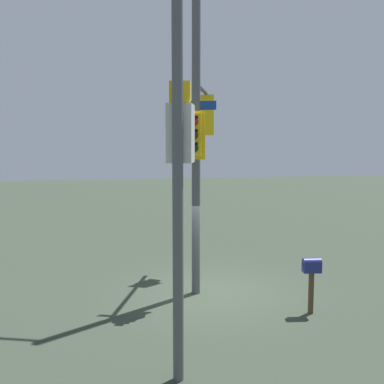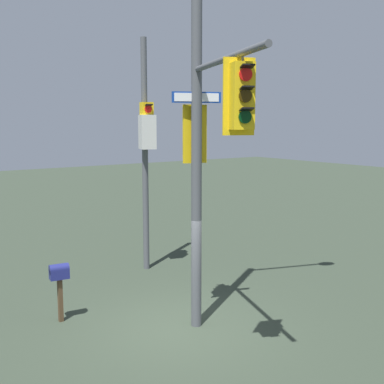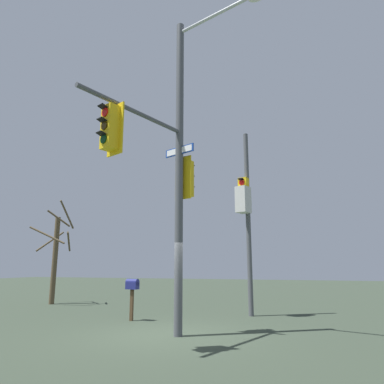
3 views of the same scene
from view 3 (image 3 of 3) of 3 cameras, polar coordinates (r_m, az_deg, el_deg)
ground_plane at (r=10.43m, az=-4.34°, el=-22.10°), size 80.00×80.00×0.00m
main_signal_pole_assembly at (r=10.13m, az=-3.03°, el=7.05°), size 4.21×4.08×9.49m
secondary_pole_assembly at (r=14.08m, az=8.63°, el=-2.35°), size 0.59×0.78×7.25m
mailbox at (r=12.95m, az=-9.65°, el=-15.02°), size 0.47×0.30×1.41m
bare_tree_behind_pole at (r=19.35m, az=-21.27°, el=-9.36°), size 2.07×2.09×5.11m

